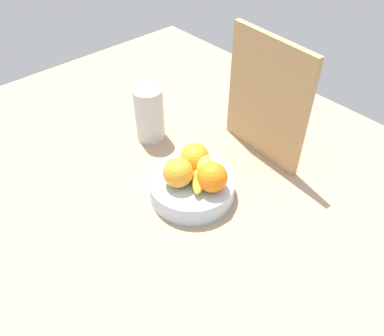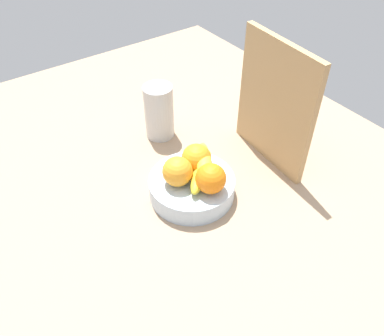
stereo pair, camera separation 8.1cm
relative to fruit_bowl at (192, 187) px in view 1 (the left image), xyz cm
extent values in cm
cube|color=tan|center=(-0.09, -2.16, -4.25)|extent=(180.00, 140.00, 3.00)
cylinder|color=silver|center=(0.00, 0.00, 0.00)|extent=(22.71, 22.71, 5.51)
sphere|color=orange|center=(-1.20, -3.65, 6.64)|extent=(7.78, 7.78, 7.78)
sphere|color=orange|center=(5.75, 1.59, 6.64)|extent=(7.78, 7.78, 7.78)
sphere|color=orange|center=(-2.52, 3.19, 6.64)|extent=(7.78, 7.78, 7.78)
ellipsoid|color=yellow|center=(0.61, 2.54, 4.75)|extent=(14.11, 15.50, 4.00)
ellipsoid|color=yellow|center=(0.89, 3.20, 6.95)|extent=(16.41, 12.66, 4.00)
cube|color=tan|center=(-0.33, 27.50, 15.25)|extent=(28.06, 3.92, 36.00)
cylinder|color=#BBBCBB|center=(-27.48, 7.27, 5.82)|extent=(8.93, 8.93, 17.14)
camera|label=1|loc=(54.97, -49.29, 73.93)|focal=36.83mm
camera|label=2|loc=(60.05, -42.96, 73.93)|focal=36.83mm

